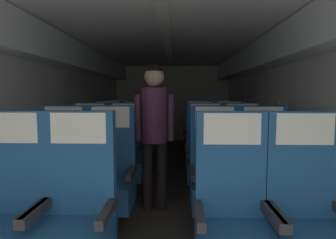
{
  "coord_description": "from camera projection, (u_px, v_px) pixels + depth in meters",
  "views": [
    {
      "loc": [
        0.14,
        -0.12,
        1.28
      ],
      "look_at": [
        0.01,
        4.11,
        0.9
      ],
      "focal_mm": 30.37,
      "sensor_mm": 36.0,
      "label": 1
    }
  ],
  "objects": [
    {
      "name": "ground",
      "position": [
        167.0,
        184.0,
        4.06
      ],
      "size": [
        3.33,
        8.08,
        0.02
      ],
      "primitive_type": "cube",
      "color": "#3D3833"
    },
    {
      "name": "fuselage_shell",
      "position": [
        167.0,
        79.0,
        4.18
      ],
      "size": [
        3.21,
        7.73,
        2.09
      ],
      "color": "silver",
      "rests_on": "ground"
    },
    {
      "name": "seat_a_left_window",
      "position": [
        7.0,
        217.0,
        1.82
      ],
      "size": [
        0.48,
        0.46,
        1.17
      ],
      "color": "#38383D",
      "rests_on": "ground"
    },
    {
      "name": "seat_a_left_aisle",
      "position": [
        76.0,
        219.0,
        1.8
      ],
      "size": [
        0.48,
        0.46,
        1.17
      ],
      "color": "#38383D",
      "rests_on": "ground"
    },
    {
      "name": "seat_a_right_aisle",
      "position": [
        307.0,
        222.0,
        1.75
      ],
      "size": [
        0.48,
        0.46,
        1.17
      ],
      "color": "#38383D",
      "rests_on": "ground"
    },
    {
      "name": "seat_a_right_window",
      "position": [
        233.0,
        221.0,
        1.76
      ],
      "size": [
        0.48,
        0.46,
        1.17
      ],
      "color": "#38383D",
      "rests_on": "ground"
    },
    {
      "name": "seat_b_left_window",
      "position": [
        62.0,
        177.0,
        2.69
      ],
      "size": [
        0.48,
        0.46,
        1.17
      ],
      "color": "#38383D",
      "rests_on": "ground"
    },
    {
      "name": "seat_b_left_aisle",
      "position": [
        110.0,
        178.0,
        2.67
      ],
      "size": [
        0.48,
        0.46,
        1.17
      ],
      "color": "#38383D",
      "rests_on": "ground"
    },
    {
      "name": "seat_b_right_aisle",
      "position": [
        264.0,
        180.0,
        2.62
      ],
      "size": [
        0.48,
        0.46,
        1.17
      ],
      "color": "#38383D",
      "rests_on": "ground"
    },
    {
      "name": "seat_b_right_window",
      "position": [
        215.0,
        178.0,
        2.65
      ],
      "size": [
        0.48,
        0.46,
        1.17
      ],
      "color": "#38383D",
      "rests_on": "ground"
    },
    {
      "name": "seat_c_left_window",
      "position": [
        89.0,
        157.0,
        3.56
      ],
      "size": [
        0.48,
        0.46,
        1.17
      ],
      "color": "#38383D",
      "rests_on": "ground"
    },
    {
      "name": "seat_c_left_aisle",
      "position": [
        126.0,
        157.0,
        3.55
      ],
      "size": [
        0.48,
        0.46,
        1.17
      ],
      "color": "#38383D",
      "rests_on": "ground"
    },
    {
      "name": "seat_c_right_aisle",
      "position": [
        242.0,
        158.0,
        3.51
      ],
      "size": [
        0.48,
        0.46,
        1.17
      ],
      "color": "#38383D",
      "rests_on": "ground"
    },
    {
      "name": "seat_c_right_window",
      "position": [
        205.0,
        158.0,
        3.5
      ],
      "size": [
        0.48,
        0.46,
        1.17
      ],
      "color": "#38383D",
      "rests_on": "ground"
    },
    {
      "name": "seat_d_left_window",
      "position": [
        107.0,
        145.0,
        4.42
      ],
      "size": [
        0.48,
        0.46,
        1.17
      ],
      "color": "#38383D",
      "rests_on": "ground"
    },
    {
      "name": "seat_d_left_aisle",
      "position": [
        135.0,
        145.0,
        4.42
      ],
      "size": [
        0.48,
        0.46,
        1.17
      ],
      "color": "#38383D",
      "rests_on": "ground"
    },
    {
      "name": "seat_d_right_aisle",
      "position": [
        229.0,
        145.0,
        4.37
      ],
      "size": [
        0.48,
        0.46,
        1.17
      ],
      "color": "#38383D",
      "rests_on": "ground"
    },
    {
      "name": "seat_d_right_window",
      "position": [
        200.0,
        145.0,
        4.39
      ],
      "size": [
        0.48,
        0.46,
        1.17
      ],
      "color": "#38383D",
      "rests_on": "ground"
    },
    {
      "name": "seat_e_left_window",
      "position": [
        118.0,
        136.0,
        5.28
      ],
      "size": [
        0.48,
        0.46,
        1.17
      ],
      "color": "#38383D",
      "rests_on": "ground"
    },
    {
      "name": "seat_e_left_aisle",
      "position": [
        142.0,
        136.0,
        5.27
      ],
      "size": [
        0.48,
        0.46,
        1.17
      ],
      "color": "#38383D",
      "rests_on": "ground"
    },
    {
      "name": "seat_e_right_aisle",
      "position": [
        220.0,
        137.0,
        5.23
      ],
      "size": [
        0.48,
        0.46,
        1.17
      ],
      "color": "#38383D",
      "rests_on": "ground"
    },
    {
      "name": "seat_e_right_window",
      "position": [
        196.0,
        137.0,
        5.25
      ],
      "size": [
        0.48,
        0.46,
        1.17
      ],
      "color": "#38383D",
      "rests_on": "ground"
    },
    {
      "name": "flight_attendant",
      "position": [
        154.0,
        121.0,
        3.09
      ],
      "size": [
        0.43,
        0.28,
        1.6
      ],
      "rotation": [
        0.0,
        0.0,
        3.45
      ],
      "color": "black",
      "rests_on": "ground"
    }
  ]
}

